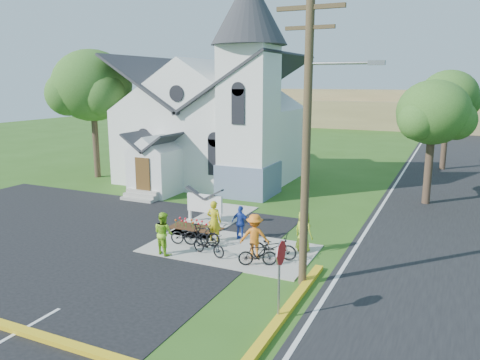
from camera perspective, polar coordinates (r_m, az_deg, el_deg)
The scene contains 23 objects.
ground at distance 20.21m, azimuth -5.73°, elevation -8.22°, with size 120.00×120.00×0.00m, color #2E5618.
parking_lot at distance 23.07m, azimuth -23.63°, elevation -6.58°, with size 20.00×16.00×0.02m, color black.
road at distance 32.05m, azimuth 24.67°, elevation -1.63°, with size 8.00×90.00×0.02m, color black.
sidewalk at distance 19.94m, azimuth -1.23°, elevation -8.36°, with size 7.00×4.00×0.05m, color #A9A699.
church at distance 32.58m, azimuth -3.08°, elevation 8.98°, with size 12.35×12.00×13.00m.
church_sign at distance 23.12m, azimuth -4.33°, elevation -2.91°, with size 2.20×0.40×1.70m.
flower_bed at distance 22.65m, azimuth -5.40°, elevation -5.86°, with size 2.60×1.10×0.07m, color #341B0E.
utility_pole at distance 15.49m, azimuth 8.37°, elevation 6.08°, with size 3.45×0.28×10.00m.
stop_sign at distance 13.84m, azimuth 4.94°, elevation -10.06°, with size 0.11×0.76×2.48m.
tree_lot_corner at distance 35.41m, azimuth -17.59°, elevation 10.89°, with size 5.60×5.60×9.15m.
tree_road_near at distance 28.37m, azimuth 22.49°, elevation 7.56°, with size 4.00×4.00×7.05m.
tree_road_mid at distance 40.31m, azimuth 24.10°, elevation 9.31°, with size 4.40×4.40×7.80m.
distant_hills at distance 73.05m, azimuth 19.93°, elevation 7.56°, with size 61.00×10.00×5.60m.
cyclist_0 at distance 20.52m, azimuth -3.18°, elevation -5.02°, with size 0.67×0.44×1.83m, color gold.
bike_0 at distance 20.29m, azimuth -6.15°, elevation -6.67°, with size 0.59×1.69×0.89m, color black.
cyclist_1 at distance 19.29m, azimuth -9.31°, elevation -6.41°, with size 0.85×0.66×1.75m, color #93D427.
bike_1 at distance 20.10m, azimuth -4.71°, elevation -6.70°, with size 0.45×1.61×0.97m, color black.
cyclist_2 at distance 20.79m, azimuth 0.09°, elevation -5.22°, with size 0.89×0.37×1.52m, color #223FAB.
bike_2 at distance 19.08m, azimuth -3.84°, elevation -7.88°, with size 0.58×1.65×0.87m, color black.
cyclist_3 at distance 18.58m, azimuth 1.80°, elevation -6.88°, with size 1.17×0.67×1.81m, color orange.
bike_3 at distance 18.01m, azimuth 2.17°, elevation -9.05°, with size 0.42×1.49×0.89m, color black.
cyclist_4 at distance 19.55m, azimuth 7.74°, elevation -6.18°, with size 0.83×0.54×1.70m, color #A7C925.
bike_4 at distance 18.69m, azimuth 4.05°, elevation -8.12°, with size 0.66×1.89×0.99m, color black.
Camera 1 is at (9.73, -16.28, 6.98)m, focal length 35.00 mm.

